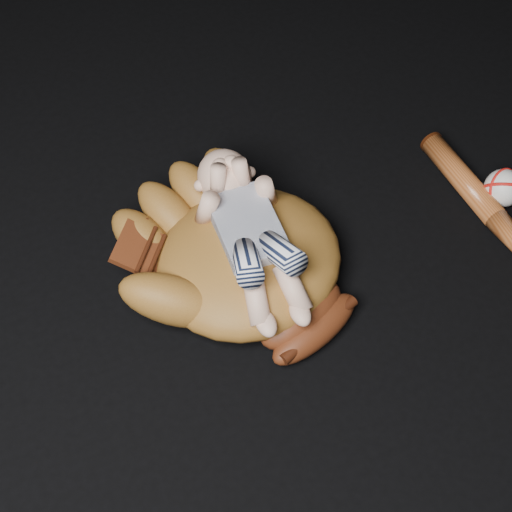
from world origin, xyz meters
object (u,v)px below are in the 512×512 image
Objects in this scene: baseball_bat at (505,229)px; baseball at (503,188)px; baseball_glove at (248,255)px; newborn_baby at (253,237)px.

baseball is (0.05, 0.07, 0.01)m from baseball_bat.
baseball_glove is 6.48× the size of baseball.
baseball_bat is at bearing -7.91° from newborn_baby.
baseball_bat is 6.71× the size of baseball.
baseball_glove is at bearing 151.24° from newborn_baby.
baseball_bat is at bearing -31.63° from baseball_glove.
baseball_glove is 0.47m from baseball_bat.
baseball_bat is (0.46, -0.11, -0.05)m from baseball_glove.
newborn_baby reaches higher than baseball.
baseball reaches higher than baseball_bat.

